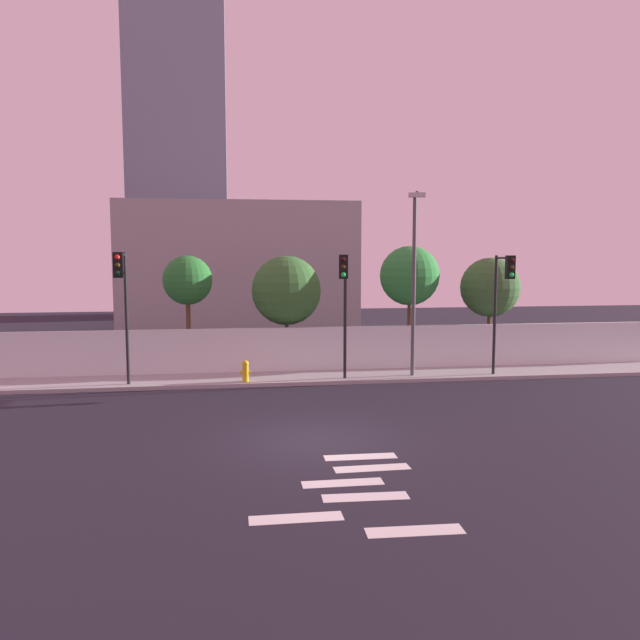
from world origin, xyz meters
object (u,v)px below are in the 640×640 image
at_px(roadside_tree_midright, 410,276).
at_px(roadside_tree_rightmost, 490,288).
at_px(traffic_light_right, 122,290).
at_px(traffic_light_center, 503,289).
at_px(roadside_tree_midleft, 286,291).
at_px(traffic_light_left, 344,290).
at_px(fire_hydrant, 245,370).
at_px(roadside_tree_leftmost, 188,281).
at_px(street_lamp_curbside, 414,270).

xyz_separation_m(roadside_tree_midright, roadside_tree_rightmost, (3.73, -0.00, -0.54)).
relative_size(traffic_light_right, roadside_tree_midright, 0.92).
xyz_separation_m(traffic_light_center, roadside_tree_midleft, (-8.19, 3.48, -0.20)).
bearing_deg(traffic_light_center, traffic_light_left, 178.79).
distance_m(traffic_light_center, roadside_tree_rightmost, 3.61).
xyz_separation_m(fire_hydrant, roadside_tree_leftmost, (-2.30, 3.02, 3.28)).
relative_size(traffic_light_left, roadside_tree_midright, 0.90).
bearing_deg(fire_hydrant, traffic_light_left, -4.88).
bearing_deg(roadside_tree_midleft, roadside_tree_rightmost, 0.00).
relative_size(street_lamp_curbside, roadside_tree_midleft, 1.44).
distance_m(traffic_light_left, roadside_tree_midright, 4.86).
bearing_deg(street_lamp_curbside, traffic_light_right, -177.41).
xyz_separation_m(traffic_light_right, roadside_tree_midleft, (6.22, 3.49, -0.29)).
relative_size(traffic_light_center, street_lamp_curbside, 0.68).
height_order(traffic_light_left, roadside_tree_midleft, traffic_light_left).
bearing_deg(roadside_tree_leftmost, traffic_light_left, -28.92).
relative_size(traffic_light_right, roadside_tree_leftmost, 1.00).
distance_m(traffic_light_center, fire_hydrant, 10.50).
bearing_deg(roadside_tree_midleft, traffic_light_center, -22.99).
bearing_deg(traffic_light_left, roadside_tree_leftmost, 151.08).
bearing_deg(roadside_tree_leftmost, traffic_light_center, -15.74).
xyz_separation_m(traffic_light_center, street_lamp_curbside, (-3.45, 0.48, 0.73)).
bearing_deg(roadside_tree_rightmost, street_lamp_curbside, -145.85).
relative_size(roadside_tree_leftmost, roadside_tree_rightmost, 1.02).
distance_m(fire_hydrant, roadside_tree_leftmost, 5.02).
bearing_deg(roadside_tree_midright, fire_hydrant, -157.42).
height_order(roadside_tree_midleft, roadside_tree_midright, roadside_tree_midright).
relative_size(fire_hydrant, roadside_tree_leftmost, 0.17).
distance_m(traffic_light_center, traffic_light_right, 14.41).
xyz_separation_m(roadside_tree_leftmost, roadside_tree_rightmost, (13.29, 0.00, -0.38)).
xyz_separation_m(street_lamp_curbside, fire_hydrant, (-6.59, -0.03, -3.78)).
bearing_deg(roadside_tree_rightmost, traffic_light_right, -167.22).
height_order(traffic_light_center, roadside_tree_leftmost, traffic_light_center).
height_order(traffic_light_right, roadside_tree_rightmost, traffic_light_right).
relative_size(traffic_light_center, roadside_tree_midleft, 0.97).
bearing_deg(traffic_light_left, traffic_light_center, -1.21).
bearing_deg(roadside_tree_leftmost, roadside_tree_midleft, 0.00).
bearing_deg(traffic_light_left, roadside_tree_midleft, 119.73).
bearing_deg(street_lamp_curbside, traffic_light_left, -172.91).
distance_m(street_lamp_curbside, roadside_tree_leftmost, 9.39).
bearing_deg(traffic_light_left, fire_hydrant, 175.12).
xyz_separation_m(roadside_tree_midleft, roadside_tree_midright, (5.42, 0.00, 0.60)).
xyz_separation_m(roadside_tree_leftmost, roadside_tree_midright, (9.56, 0.00, 0.16)).
xyz_separation_m(traffic_light_center, fire_hydrant, (-10.04, 0.45, -3.05)).
bearing_deg(roadside_tree_rightmost, roadside_tree_leftmost, 180.00).
height_order(fire_hydrant, roadside_tree_leftmost, roadside_tree_leftmost).
bearing_deg(traffic_light_right, traffic_light_center, 0.04).
xyz_separation_m(fire_hydrant, roadside_tree_midleft, (1.85, 3.02, 2.84)).
distance_m(traffic_light_right, roadside_tree_rightmost, 15.76).
distance_m(street_lamp_curbside, fire_hydrant, 7.60).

